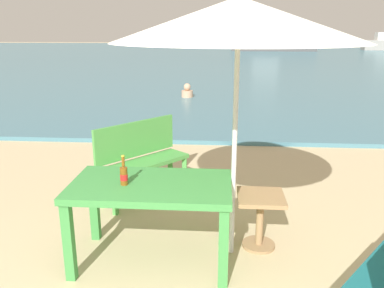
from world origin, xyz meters
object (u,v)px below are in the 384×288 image
(beer_bottle_amber, at_px, (124,174))
(bench_green_right, at_px, (141,155))
(boat_barge, at_px, (272,40))
(patio_umbrella, at_px, (238,20))
(picnic_table_green, at_px, (151,195))
(side_table_wood, at_px, (260,213))
(swimmer_person, at_px, (187,92))

(beer_bottle_amber, xyz_separation_m, bench_green_right, (-0.16, 1.49, -0.31))
(bench_green_right, bearing_deg, boat_barge, 80.52)
(patio_umbrella, height_order, bench_green_right, patio_umbrella)
(picnic_table_green, xyz_separation_m, patio_umbrella, (0.72, 0.19, 1.47))
(side_table_wood, distance_m, boat_barge, 34.48)
(side_table_wood, bearing_deg, bench_green_right, 140.62)
(bench_green_right, xyz_separation_m, swimmer_person, (-0.04, 7.07, -0.30))
(side_table_wood, xyz_separation_m, bench_green_right, (-1.38, 1.13, 0.19))
(boat_barge, bearing_deg, bench_green_right, -99.48)
(patio_umbrella, height_order, swimmer_person, patio_umbrella)
(patio_umbrella, bearing_deg, side_table_wood, 24.17)
(bench_green_right, xyz_separation_m, boat_barge, (5.52, 33.09, 0.52))
(side_table_wood, bearing_deg, beer_bottle_amber, -163.32)
(patio_umbrella, bearing_deg, beer_bottle_amber, -165.57)
(bench_green_right, relative_size, swimmer_person, 2.79)
(beer_bottle_amber, bearing_deg, picnic_table_green, 14.23)
(beer_bottle_amber, relative_size, swimmer_person, 0.65)
(beer_bottle_amber, height_order, swimmer_person, beer_bottle_amber)
(beer_bottle_amber, relative_size, side_table_wood, 0.49)
(picnic_table_green, height_order, beer_bottle_amber, beer_bottle_amber)
(picnic_table_green, relative_size, swimmer_person, 3.41)
(patio_umbrella, height_order, side_table_wood, patio_umbrella)
(beer_bottle_amber, distance_m, swimmer_person, 8.59)
(picnic_table_green, bearing_deg, side_table_wood, 17.22)
(side_table_wood, distance_m, swimmer_person, 8.33)
(boat_barge, bearing_deg, beer_bottle_amber, -98.81)
(beer_bottle_amber, bearing_deg, patio_umbrella, 14.43)
(patio_umbrella, bearing_deg, swimmer_person, 97.82)
(picnic_table_green, bearing_deg, boat_barge, 81.53)
(patio_umbrella, distance_m, swimmer_person, 8.61)
(side_table_wood, bearing_deg, picnic_table_green, -162.78)
(boat_barge, bearing_deg, swimmer_person, -102.06)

